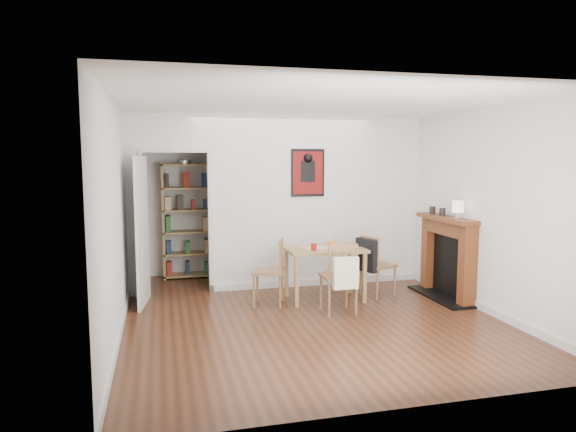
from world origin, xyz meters
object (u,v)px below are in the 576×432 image
object	(u,v)px
chair_right	(377,265)
mantel_lamp	(458,208)
chair_front	(339,277)
ceramic_jar_b	(432,210)
chair_left	(268,272)
ceramic_jar_a	(442,212)
dining_table	(325,254)
bookshelf	(187,221)
notebook	(341,246)
orange_fruit	(332,243)
red_glass	(314,247)
fireplace	(448,254)

from	to	relation	value
chair_right	mantel_lamp	distance (m)	1.37
chair_right	chair_front	distance (m)	1.01
mantel_lamp	ceramic_jar_b	bearing A→B (deg)	92.21
chair_left	ceramic_jar_a	bearing A→B (deg)	-3.26
chair_right	chair_front	bearing A→B (deg)	-142.22
dining_table	bookshelf	xyz separation A→B (m)	(-1.78, 1.86, 0.29)
chair_front	mantel_lamp	world-z (taller)	mantel_lamp
chair_left	notebook	bearing A→B (deg)	5.47
orange_fruit	ceramic_jar_a	bearing A→B (deg)	-10.64
red_glass	notebook	size ratio (longest dim) A/B	0.34
dining_table	notebook	size ratio (longest dim) A/B	3.82
bookshelf	orange_fruit	distance (m)	2.60
chair_left	fireplace	bearing A→B (deg)	-5.67
red_glass	mantel_lamp	xyz separation A→B (m)	(1.88, -0.45, 0.53)
bookshelf	mantel_lamp	bearing A→B (deg)	-35.28
bookshelf	ceramic_jar_b	bearing A→B (deg)	-28.03
fireplace	ceramic_jar_a	world-z (taller)	ceramic_jar_a
mantel_lamp	ceramic_jar_a	world-z (taller)	mantel_lamp
bookshelf	ceramic_jar_b	distance (m)	3.90
chair_front	notebook	xyz separation A→B (m)	(0.27, 0.68, 0.27)
orange_fruit	fireplace	bearing A→B (deg)	-14.12
chair_right	mantel_lamp	world-z (taller)	mantel_lamp
red_glass	ceramic_jar_b	distance (m)	1.91
red_glass	ceramic_jar_a	size ratio (longest dim) A/B	0.90
chair_left	ceramic_jar_b	world-z (taller)	ceramic_jar_b
red_glass	notebook	distance (m)	0.51
bookshelf	ceramic_jar_a	size ratio (longest dim) A/B	17.58
chair_right	orange_fruit	distance (m)	0.73
red_glass	ceramic_jar_b	size ratio (longest dim) A/B	0.87
chair_right	ceramic_jar_b	world-z (taller)	ceramic_jar_b
orange_fruit	ceramic_jar_a	xyz separation A→B (m)	(1.55, -0.29, 0.44)
notebook	mantel_lamp	distance (m)	1.66
dining_table	bookshelf	bearing A→B (deg)	133.82
chair_left	ceramic_jar_b	size ratio (longest dim) A/B	8.08
dining_table	ceramic_jar_a	size ratio (longest dim) A/B	9.93
orange_fruit	chair_right	bearing A→B (deg)	-9.62
bookshelf	orange_fruit	size ratio (longest dim) A/B	21.73
mantel_lamp	ceramic_jar_b	xyz separation A→B (m)	(-0.02, 0.62, -0.10)
ceramic_jar_a	ceramic_jar_b	distance (m)	0.21
dining_table	chair_right	bearing A→B (deg)	-0.07
bookshelf	mantel_lamp	distance (m)	4.25
chair_left	fireplace	size ratio (longest dim) A/B	0.72
mantel_lamp	dining_table	bearing A→B (deg)	160.59
dining_table	orange_fruit	distance (m)	0.22
chair_right	bookshelf	size ratio (longest dim) A/B	0.46
chair_right	ceramic_jar_b	xyz separation A→B (m)	(0.87, 0.03, 0.76)
dining_table	chair_front	size ratio (longest dim) A/B	1.17
chair_left	orange_fruit	xyz separation A→B (m)	(0.95, 0.15, 0.33)
fireplace	mantel_lamp	world-z (taller)	mantel_lamp
orange_fruit	ceramic_jar_a	distance (m)	1.64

